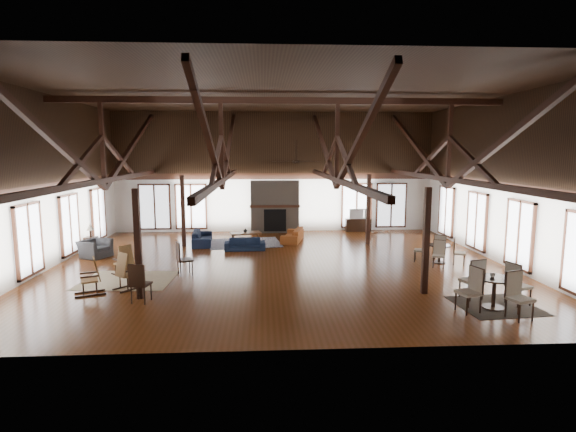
{
  "coord_description": "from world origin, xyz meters",
  "views": [
    {
      "loc": [
        -0.58,
        -15.68,
        4.02
      ],
      "look_at": [
        0.35,
        1.0,
        1.63
      ],
      "focal_mm": 28.0,
      "sensor_mm": 36.0,
      "label": 1
    }
  ],
  "objects": [
    {
      "name": "television",
      "position": [
        4.22,
        6.75,
        0.9
      ],
      "size": [
        0.91,
        0.24,
        0.52
      ],
      "primitive_type": "imported",
      "rotation": [
        0.0,
        0.0,
        0.14
      ],
      "color": "#B2B2B2",
      "rests_on": "tv_console"
    },
    {
      "name": "sofa_navy_left",
      "position": [
        -3.26,
        3.84,
        0.3
      ],
      "size": [
        2.08,
        0.95,
        0.59
      ],
      "primitive_type": "imported",
      "rotation": [
        0.0,
        0.0,
        1.65
      ],
      "color": "black",
      "rests_on": "floor"
    },
    {
      "name": "sofa_orange",
      "position": [
        0.73,
        4.3,
        0.29
      ],
      "size": [
        2.09,
        1.21,
        0.57
      ],
      "primitive_type": "imported",
      "rotation": [
        0.0,
        0.0,
        -1.81
      ],
      "color": "brown",
      "rests_on": "floor"
    },
    {
      "name": "wall_back",
      "position": [
        0.0,
        7.0,
        3.0
      ],
      "size": [
        16.0,
        0.02,
        6.0
      ],
      "primitive_type": "cube",
      "color": "white",
      "rests_on": "floor"
    },
    {
      "name": "cafe_table_near",
      "position": [
        5.36,
        -4.81,
        0.57
      ],
      "size": [
        2.22,
        2.22,
        1.13
      ],
      "rotation": [
        0.0,
        0.0,
        0.28
      ],
      "color": "black",
      "rests_on": "floor"
    },
    {
      "name": "rug_tan",
      "position": [
        -4.86,
        -1.7,
        0.01
      ],
      "size": [
        2.91,
        2.36,
        0.01
      ],
      "primitive_type": "cube",
      "rotation": [
        0.0,
        0.0,
        -0.06
      ],
      "color": "#C9B58B",
      "rests_on": "floor"
    },
    {
      "name": "wall_right",
      "position": [
        8.0,
        0.0,
        3.0
      ],
      "size": [
        0.02,
        14.0,
        6.0
      ],
      "primitive_type": "cube",
      "color": "white",
      "rests_on": "floor"
    },
    {
      "name": "cup_near",
      "position": [
        5.32,
        -4.75,
        0.87
      ],
      "size": [
        0.15,
        0.15,
        0.1
      ],
      "primitive_type": "imported",
      "rotation": [
        0.0,
        0.0,
        0.19
      ],
      "color": "#B2B2B2",
      "rests_on": "cafe_table_near"
    },
    {
      "name": "side_chair_a",
      "position": [
        -3.26,
        -1.19,
        0.65
      ],
      "size": [
        0.61,
        0.61,
        1.11
      ],
      "rotation": [
        0.0,
        0.0,
        -1.18
      ],
      "color": "black",
      "rests_on": "floor"
    },
    {
      "name": "rug_navy",
      "position": [
        -1.41,
        3.96,
        0.01
      ],
      "size": [
        3.37,
        2.71,
        0.01
      ],
      "primitive_type": "cube",
      "rotation": [
        0.0,
        0.0,
        0.13
      ],
      "color": "#16183E",
      "rests_on": "floor"
    },
    {
      "name": "armchair",
      "position": [
        -7.05,
        1.59,
        0.34
      ],
      "size": [
        1.32,
        1.26,
        0.68
      ],
      "primitive_type": "imported",
      "rotation": [
        0.0,
        0.0,
        1.14
      ],
      "color": "#2C2C2E",
      "rests_on": "floor"
    },
    {
      "name": "side_table_lamp",
      "position": [
        -7.6,
        2.66,
        0.43
      ],
      "size": [
        0.44,
        0.44,
        1.14
      ],
      "color": "black",
      "rests_on": "floor"
    },
    {
      "name": "sofa_navy_front",
      "position": [
        -1.35,
        2.53,
        0.24
      ],
      "size": [
        1.69,
        0.72,
        0.49
      ],
      "primitive_type": "imported",
      "rotation": [
        0.0,
        0.0,
        0.04
      ],
      "color": "#121B32",
      "rests_on": "floor"
    },
    {
      "name": "post_grid",
      "position": [
        0.0,
        0.0,
        1.52
      ],
      "size": [
        8.16,
        7.16,
        3.05
      ],
      "color": "black",
      "rests_on": "floor"
    },
    {
      "name": "cafe_table_far",
      "position": [
        5.81,
        -0.04,
        0.47
      ],
      "size": [
        1.81,
        1.81,
        0.94
      ],
      "rotation": [
        0.0,
        0.0,
        -0.41
      ],
      "color": "black",
      "rests_on": "floor"
    },
    {
      "name": "tv_console",
      "position": [
        4.26,
        6.75,
        0.32
      ],
      "size": [
        1.28,
        0.48,
        0.64
      ],
      "primitive_type": "cube",
      "color": "black",
      "rests_on": "floor"
    },
    {
      "name": "ceiling",
      "position": [
        0.0,
        0.0,
        6.0
      ],
      "size": [
        16.0,
        14.0,
        0.02
      ],
      "primitive_type": "cube",
      "color": "black",
      "rests_on": "wall_back"
    },
    {
      "name": "wall_left",
      "position": [
        -8.0,
        0.0,
        3.0
      ],
      "size": [
        0.02,
        14.0,
        6.0
      ],
      "primitive_type": "cube",
      "color": "white",
      "rests_on": "floor"
    },
    {
      "name": "side_chair_b",
      "position": [
        -3.9,
        -3.92,
        0.64
      ],
      "size": [
        0.55,
        0.55,
        1.09
      ],
      "rotation": [
        0.0,
        0.0,
        -0.22
      ],
      "color": "black",
      "rests_on": "floor"
    },
    {
      "name": "coffee_table",
      "position": [
        -1.37,
        3.82,
        0.45
      ],
      "size": [
        1.44,
        0.93,
        0.51
      ],
      "rotation": [
        0.0,
        0.0,
        0.22
      ],
      "color": "#5B2F1B",
      "rests_on": "floor"
    },
    {
      "name": "vase",
      "position": [
        -1.38,
        3.88,
        0.6
      ],
      "size": [
        0.18,
        0.18,
        0.18
      ],
      "primitive_type": "imported",
      "rotation": [
        0.0,
        0.0,
        0.11
      ],
      "color": "#B2B2B2",
      "rests_on": "coffee_table"
    },
    {
      "name": "rocking_chair_a",
      "position": [
        -5.12,
        -1.12,
        0.48
      ],
      "size": [
        0.87,
        0.83,
        1.02
      ],
      "rotation": [
        0.0,
        0.0,
        0.86
      ],
      "color": "olive",
      "rests_on": "floor"
    },
    {
      "name": "ceiling_fan",
      "position": [
        0.5,
        -1.0,
        3.73
      ],
      "size": [
        1.6,
        1.6,
        0.75
      ],
      "color": "black",
      "rests_on": "roof_truss"
    },
    {
      "name": "floor",
      "position": [
        0.0,
        0.0,
        0.0
      ],
      "size": [
        16.0,
        16.0,
        0.0
      ],
      "primitive_type": "plane",
      "color": "#572A12",
      "rests_on": "ground"
    },
    {
      "name": "rocking_chair_c",
      "position": [
        -5.43,
        -3.02,
        0.5
      ],
      "size": [
        0.92,
        0.72,
        1.05
      ],
      "rotation": [
        0.0,
        0.0,
        1.97
      ],
      "color": "olive",
      "rests_on": "floor"
    },
    {
      "name": "roof_truss",
      "position": [
        0.0,
        0.0,
        4.03
      ],
      "size": [
        15.6,
        14.07,
        3.14
      ],
      "color": "black",
      "rests_on": "wall_back"
    },
    {
      "name": "fireplace",
      "position": [
        0.0,
        6.67,
        1.29
      ],
      "size": [
        2.5,
        0.69,
        2.6
      ],
      "color": "#756859",
      "rests_on": "floor"
    },
    {
      "name": "cup_far",
      "position": [
        5.75,
        -0.07,
        0.73
      ],
      "size": [
        0.16,
        0.16,
        0.1
      ],
      "primitive_type": "imported",
      "rotation": [
        0.0,
        0.0,
        -0.32
      ],
      "color": "#B2B2B2",
      "rests_on": "cafe_table_far"
    },
    {
      "name": "wall_front",
      "position": [
        0.0,
        -7.0,
        3.0
      ],
      "size": [
        16.0,
        0.02,
        6.0
      ],
      "primitive_type": "cube",
      "color": "white",
      "rests_on": "floor"
    },
    {
      "name": "rug_dark",
      "position": [
        5.52,
        -4.65,
        0.01
      ],
      "size": [
        2.13,
        1.97,
        0.01
      ],
      "primitive_type": "cube",
      "rotation": [
        0.0,
        0.0,
        0.08
      ],
      "color": "black",
      "rests_on": "floor"
    },
    {
      "name": "rocking_chair_b",
      "position": [
        -4.63,
        -2.65,
        0.52
      ],
      "size": [
        0.92,
        0.95,
        1.12
      ],
      "rotation": [
        0.0,
        0.0,
        -0.74
      ],
      "color": "olive",
      "rests_on": "floor"
    }
  ]
}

